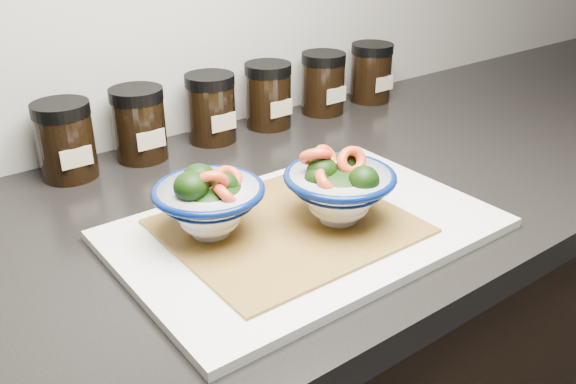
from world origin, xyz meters
TOP-DOWN VIEW (x-y plane):
  - countertop at (0.00, 1.45)m, footprint 3.50×0.60m
  - cutting_board at (-0.12, 1.35)m, footprint 0.45×0.30m
  - bamboo_mat at (-0.14, 1.36)m, footprint 0.28×0.24m
  - bowl_left at (-0.22, 1.40)m, footprint 0.13×0.13m
  - bowl_right at (-0.08, 1.33)m, footprint 0.14×0.14m
  - spice_jar_a at (-0.29, 1.69)m, footprint 0.08×0.08m
  - spice_jar_b at (-0.17, 1.69)m, footprint 0.08×0.08m
  - spice_jar_c at (-0.05, 1.69)m, footprint 0.08×0.08m
  - spice_jar_d at (0.07, 1.69)m, footprint 0.08×0.08m
  - spice_jar_e at (0.19, 1.69)m, footprint 0.08×0.08m
  - spice_jar_f at (0.32, 1.69)m, footprint 0.08×0.08m

SIDE VIEW (x-z plane):
  - countertop at x=0.00m, z-range 0.86..0.90m
  - cutting_board at x=-0.12m, z-range 0.90..0.91m
  - bamboo_mat at x=-0.14m, z-range 0.91..0.92m
  - spice_jar_a at x=-0.29m, z-range 0.90..1.01m
  - spice_jar_b at x=-0.17m, z-range 0.90..1.01m
  - spice_jar_c at x=-0.05m, z-range 0.90..1.01m
  - spice_jar_d at x=0.07m, z-range 0.90..1.01m
  - spice_jar_e at x=0.19m, z-range 0.90..1.01m
  - spice_jar_f at x=0.32m, z-range 0.90..1.01m
  - bowl_left at x=-0.22m, z-range 0.91..1.00m
  - bowl_right at x=-0.08m, z-range 0.91..1.01m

